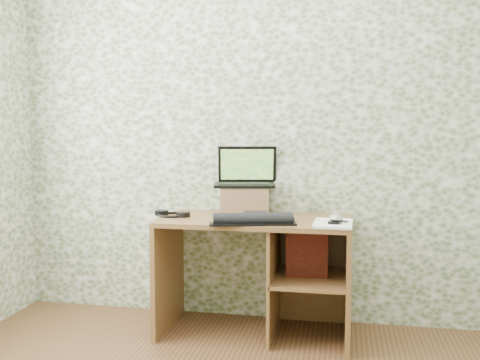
% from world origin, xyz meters
% --- Properties ---
extents(wall_back, '(3.50, 0.00, 3.50)m').
position_xyz_m(wall_back, '(0.00, 1.75, 1.30)').
color(wall_back, white).
rests_on(wall_back, ground).
extents(desk, '(1.20, 0.60, 0.75)m').
position_xyz_m(desk, '(0.08, 1.47, 0.48)').
color(desk, brown).
rests_on(desk, floor).
extents(riser, '(0.36, 0.31, 0.19)m').
position_xyz_m(riser, '(-0.10, 1.58, 0.84)').
color(riser, olive).
rests_on(riser, desk).
extents(laptop, '(0.44, 0.35, 0.26)m').
position_xyz_m(laptop, '(-0.10, 1.63, 1.00)').
color(laptop, black).
rests_on(laptop, riser).
extents(keyboard, '(0.52, 0.36, 0.07)m').
position_xyz_m(keyboard, '(0.02, 1.27, 0.77)').
color(keyboard, black).
rests_on(keyboard, desk).
extents(headphones, '(0.25, 0.23, 0.03)m').
position_xyz_m(headphones, '(-0.55, 1.43, 0.76)').
color(headphones, black).
rests_on(headphones, desk).
extents(notepad, '(0.24, 0.33, 0.01)m').
position_xyz_m(notepad, '(0.49, 1.30, 0.76)').
color(notepad, white).
rests_on(notepad, desk).
extents(mouse, '(0.10, 0.13, 0.04)m').
position_xyz_m(mouse, '(0.50, 1.27, 0.79)').
color(mouse, silver).
rests_on(mouse, notepad).
extents(pen, '(0.10, 0.12, 0.01)m').
position_xyz_m(pen, '(0.53, 1.35, 0.77)').
color(pen, black).
rests_on(pen, notepad).
extents(red_box, '(0.26, 0.10, 0.31)m').
position_xyz_m(red_box, '(0.33, 1.44, 0.55)').
color(red_box, maroon).
rests_on(red_box, desk).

